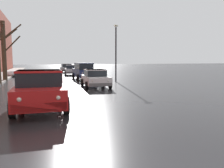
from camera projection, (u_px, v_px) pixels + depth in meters
snow_bank_near_corner_left at (14, 74)px, 28.96m from camera, size 1.77×1.49×0.81m
snow_bank_along_left_kerb at (101, 77)px, 25.51m from camera, size 2.07×0.98×0.49m
bare_tree_far_down_block at (4, 49)px, 23.01m from camera, size 2.77×1.59×6.01m
pickup_truck_red_approaching_near_lane at (40, 89)px, 10.29m from camera, size 2.31×5.33×1.76m
sedan_white_parked_kerbside_close at (95, 78)px, 18.14m from camera, size 2.08×4.03×1.42m
suv_darkblue_parked_kerbside_mid at (84, 70)px, 25.13m from camera, size 2.04×4.76×1.82m
sedan_silver_parked_far_down_block at (72, 70)px, 32.32m from camera, size 2.26×4.02×1.42m
sedan_grey_queued_behind_truck at (67, 68)px, 38.69m from camera, size 2.03×4.29×1.42m
street_lamp_post at (116, 50)px, 22.36m from camera, size 0.44×0.24×5.53m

